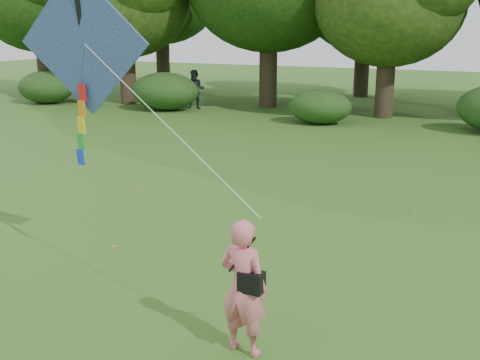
% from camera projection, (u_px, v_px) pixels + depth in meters
% --- Properties ---
extents(ground, '(100.00, 100.00, 0.00)m').
position_uv_depth(ground, '(204.00, 319.00, 8.42)').
color(ground, '#265114').
rests_on(ground, ground).
extents(man_kite_flyer, '(0.67, 0.48, 1.75)m').
position_uv_depth(man_kite_flyer, '(244.00, 287.00, 7.37)').
color(man_kite_flyer, '#DE6876').
rests_on(man_kite_flyer, ground).
extents(bystander_left, '(1.10, 0.97, 1.89)m').
position_uv_depth(bystander_left, '(195.00, 89.00, 29.14)').
color(bystander_left, '#242830').
rests_on(bystander_left, ground).
extents(crossbody_bag, '(0.43, 0.20, 0.70)m').
position_uv_depth(crossbody_bag, '(251.00, 281.00, 7.27)').
color(crossbody_bag, black).
rests_on(crossbody_bag, ground).
extents(flying_kite, '(4.63, 1.54, 3.04)m').
position_uv_depth(flying_kite, '(84.00, 46.00, 9.09)').
color(flying_kite, '#2842B1').
rests_on(flying_kite, ground).
extents(shrub_band, '(39.15, 3.22, 1.88)m').
position_uv_depth(shrub_band, '(403.00, 106.00, 23.86)').
color(shrub_band, '#264919').
rests_on(shrub_band, ground).
extents(fallen_leaves, '(10.27, 13.87, 0.01)m').
position_uv_depth(fallen_leaves, '(266.00, 213.00, 13.10)').
color(fallen_leaves, olive).
rests_on(fallen_leaves, ground).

